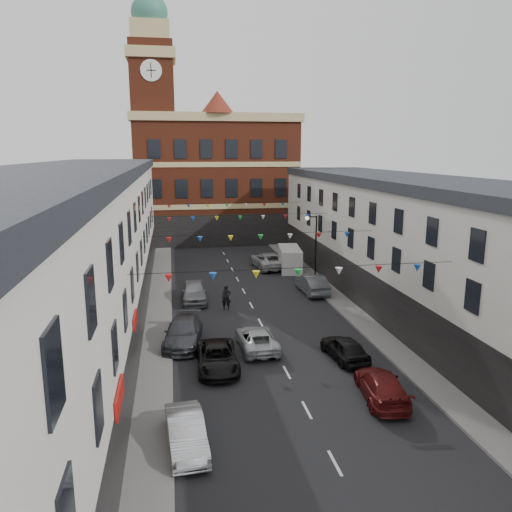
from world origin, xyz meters
TOP-DOWN VIEW (x-y plane):
  - ground at (0.00, 0.00)m, footprint 160.00×160.00m
  - pavement_left at (-6.90, 2.00)m, footprint 1.80×64.00m
  - pavement_right at (6.90, 2.00)m, footprint 1.80×64.00m
  - terrace_left at (-11.78, 1.00)m, footprint 8.40×56.00m
  - terrace_right at (11.78, 1.00)m, footprint 8.40×56.00m
  - civic_building at (0.00, 37.95)m, footprint 20.60×13.30m
  - clock_tower at (-7.50, 35.00)m, footprint 5.60×5.60m
  - distant_hill at (-4.00, 62.00)m, footprint 40.00×14.00m
  - street_lamp at (6.55, 14.00)m, footprint 1.10×0.36m
  - car_left_b at (-5.50, -10.05)m, footprint 1.74×4.18m
  - car_left_c at (-3.60, -2.91)m, footprint 2.25×4.73m
  - car_left_d at (-5.33, 0.94)m, footprint 2.80×5.41m
  - car_left_e at (-4.24, 9.71)m, footprint 1.97×4.79m
  - car_right_c at (3.76, -7.59)m, footprint 2.47×4.79m
  - car_right_d at (3.60, -2.86)m, footprint 2.04×4.12m
  - car_right_e at (5.50, 10.47)m, footprint 1.85×4.88m
  - car_right_f at (3.60, 19.95)m, footprint 3.18×5.97m
  - moving_car at (-1.03, -0.55)m, footprint 2.22×4.64m
  - white_van at (5.60, 18.84)m, footprint 2.59×5.27m
  - pedestrian at (-1.99, 7.16)m, footprint 0.71×0.48m

SIDE VIEW (x-z plane):
  - ground at x=0.00m, z-range 0.00..0.00m
  - pavement_left at x=-6.90m, z-range 0.00..0.15m
  - pavement_right at x=6.90m, z-range 0.00..0.15m
  - moving_car at x=-1.03m, z-range 0.00..1.28m
  - car_left_c at x=-3.60m, z-range 0.00..1.30m
  - car_right_c at x=3.76m, z-range 0.00..1.33m
  - car_left_b at x=-5.50m, z-range 0.00..1.34m
  - car_right_d at x=3.60m, z-range 0.00..1.35m
  - car_left_d at x=-5.33m, z-range 0.00..1.50m
  - car_right_e at x=5.50m, z-range 0.00..1.59m
  - car_right_f at x=3.60m, z-range 0.00..1.60m
  - car_left_e at x=-4.24m, z-range 0.00..1.62m
  - pedestrian at x=-1.99m, z-range 0.00..1.89m
  - white_van at x=5.60m, z-range 0.00..2.24m
  - street_lamp at x=6.55m, z-range 0.90..6.90m
  - terrace_right at x=11.78m, z-range 0.00..9.70m
  - distant_hill at x=-4.00m, z-range 0.00..10.00m
  - terrace_left at x=-11.78m, z-range 0.00..10.70m
  - civic_building at x=0.00m, z-range -1.11..17.39m
  - clock_tower at x=-7.50m, z-range -0.07..29.93m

